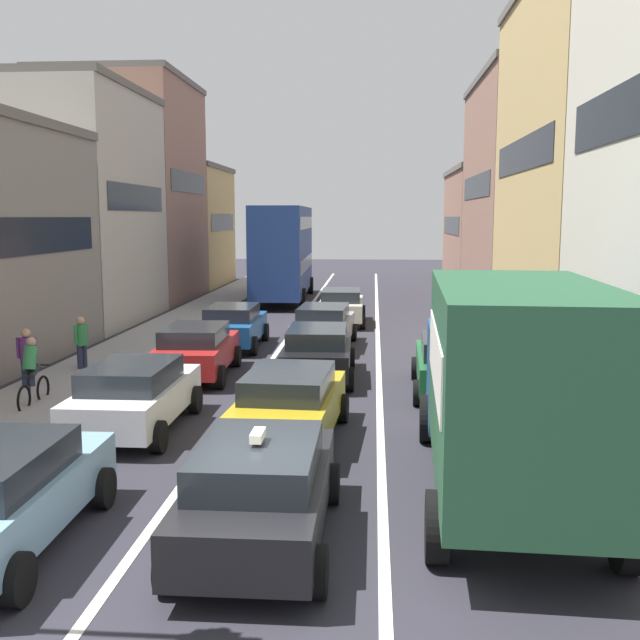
{
  "coord_description": "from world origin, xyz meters",
  "views": [
    {
      "loc": [
        1.52,
        -8.72,
        4.53
      ],
      "look_at": [
        0.0,
        12.0,
        1.6
      ],
      "focal_mm": 41.13,
      "sensor_mm": 36.0,
      "label": 1
    }
  ],
  "objects": [
    {
      "name": "ground_plane",
      "position": [
        0.0,
        0.0,
        0.0
      ],
      "size": [
        140.0,
        140.0,
        0.0
      ],
      "primitive_type": "plane",
      "color": "#2A2931"
    },
    {
      "name": "sidewalk_left",
      "position": [
        -6.7,
        20.0,
        0.07
      ],
      "size": [
        2.6,
        64.0,
        0.14
      ],
      "primitive_type": "cube",
      "color": "#979797",
      "rests_on": "ground"
    },
    {
      "name": "lane_stripe_left",
      "position": [
        -1.7,
        20.0,
        0.01
      ],
      "size": [
        0.16,
        60.0,
        0.01
      ],
      "primitive_type": "cube",
      "color": "silver",
      "rests_on": "ground"
    },
    {
      "name": "lane_stripe_right",
      "position": [
        1.7,
        20.0,
        0.01
      ],
      "size": [
        0.16,
        60.0,
        0.01
      ],
      "primitive_type": "cube",
      "color": "silver",
      "rests_on": "ground"
    },
    {
      "name": "building_row_left",
      "position": [
        -12.0,
        22.58,
        4.72
      ],
      "size": [
        7.2,
        43.9,
        11.87
      ],
      "rotation": [
        0.0,
        0.0,
        1.57
      ],
      "color": "#936B5B",
      "rests_on": "ground"
    },
    {
      "name": "building_row_right",
      "position": [
        9.9,
        20.05,
        5.59
      ],
      "size": [
        7.2,
        43.9,
        12.31
      ],
      "rotation": [
        0.0,
        0.0,
        -1.57
      ],
      "color": "#936B5B",
      "rests_on": "ground"
    },
    {
      "name": "removalist_box_truck",
      "position": [
        3.69,
        2.81,
        1.97
      ],
      "size": [
        2.99,
        7.8,
        3.58
      ],
      "rotation": [
        0.0,
        0.0,
        1.52
      ],
      "color": "navy",
      "rests_on": "ground"
    },
    {
      "name": "taxi_centre_lane_front",
      "position": [
        -0.02,
        0.93,
        0.8
      ],
      "size": [
        2.06,
        4.3,
        1.66
      ],
      "rotation": [
        0.0,
        0.0,
        1.57
      ],
      "color": "black",
      "rests_on": "ground"
    },
    {
      "name": "sedan_centre_lane_second",
      "position": [
        -0.14,
        5.65,
        0.8
      ],
      "size": [
        2.28,
        4.4,
        1.49
      ],
      "rotation": [
        0.0,
        0.0,
        1.51
      ],
      "color": "#B29319",
      "rests_on": "ground"
    },
    {
      "name": "wagon_left_lane_second",
      "position": [
        -3.51,
        6.11,
        0.8
      ],
      "size": [
        2.06,
        4.3,
        1.49
      ],
      "rotation": [
        0.0,
        0.0,
        1.57
      ],
      "color": "silver",
      "rests_on": "ground"
    },
    {
      "name": "hatchback_centre_lane_third",
      "position": [
        -0.02,
        11.4,
        0.8
      ],
      "size": [
        2.13,
        4.33,
        1.49
      ],
      "rotation": [
        0.0,
        0.0,
        1.59
      ],
      "color": "black",
      "rests_on": "ground"
    },
    {
      "name": "sedan_left_lane_third",
      "position": [
        -3.49,
        11.42,
        0.8
      ],
      "size": [
        2.19,
        4.36,
        1.49
      ],
      "rotation": [
        0.0,
        0.0,
        1.61
      ],
      "color": "#A51E1E",
      "rests_on": "ground"
    },
    {
      "name": "coupe_centre_lane_fourth",
      "position": [
        -0.19,
        16.4,
        0.8
      ],
      "size": [
        2.24,
        4.38,
        1.49
      ],
      "rotation": [
        0.0,
        0.0,
        1.52
      ],
      "color": "gray",
      "rests_on": "ground"
    },
    {
      "name": "sedan_left_lane_fourth",
      "position": [
        -3.34,
        16.21,
        0.8
      ],
      "size": [
        2.11,
        4.33,
        1.49
      ],
      "rotation": [
        0.0,
        0.0,
        1.58
      ],
      "color": "#194C8C",
      "rests_on": "ground"
    },
    {
      "name": "sedan_centre_lane_fifth",
      "position": [
        0.16,
        22.11,
        0.8
      ],
      "size": [
        2.11,
        4.32,
        1.49
      ],
      "rotation": [
        0.0,
        0.0,
        1.58
      ],
      "color": "beige",
      "rests_on": "ground"
    },
    {
      "name": "sedan_right_lane_behind_truck",
      "position": [
        3.58,
        10.04,
        0.8
      ],
      "size": [
        2.19,
        4.36,
        1.49
      ],
      "rotation": [
        0.0,
        0.0,
        1.53
      ],
      "color": "#19592D",
      "rests_on": "ground"
    },
    {
      "name": "bus_mid_queue_primary",
      "position": [
        -3.35,
        30.62,
        2.83
      ],
      "size": [
        3.04,
        10.57,
        5.06
      ],
      "rotation": [
        0.0,
        0.0,
        1.6
      ],
      "color": "navy",
      "rests_on": "ground"
    },
    {
      "name": "cyclist_on_sidewalk",
      "position": [
        -6.53,
        7.72,
        0.85
      ],
      "size": [
        0.5,
        1.73,
        1.72
      ],
      "rotation": [
        0.0,
        0.0,
        1.6
      ],
      "color": "black",
      "rests_on": "ground"
    },
    {
      "name": "pedestrian_near_kerb",
      "position": [
        -6.97,
        11.77,
        0.95
      ],
      "size": [
        0.34,
        0.51,
        1.66
      ],
      "rotation": [
        0.0,
        0.0,
        2.78
      ],
      "color": "#262D47",
      "rests_on": "ground"
    },
    {
      "name": "pedestrian_mid_sidewalk",
      "position": [
        -7.48,
        9.43,
        0.95
      ],
      "size": [
        0.54,
        0.34,
        1.66
      ],
      "rotation": [
        0.0,
        0.0,
        1.59
      ],
      "color": "#262D47",
      "rests_on": "ground"
    }
  ]
}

